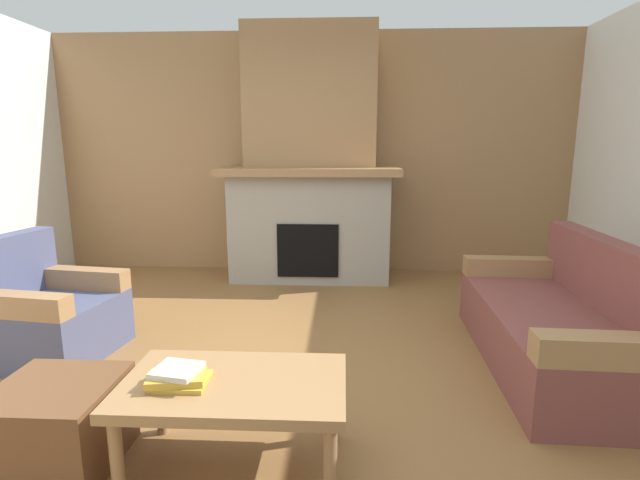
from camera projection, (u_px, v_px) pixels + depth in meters
ground at (280, 395)px, 2.83m from camera, size 9.00×9.00×0.00m
wall_back_wood_panel at (312, 155)px, 5.50m from camera, size 6.00×0.12×2.70m
fireplace at (310, 173)px, 5.17m from camera, size 1.90×0.82×2.70m
couch at (562, 325)px, 3.14m from camera, size 0.91×1.83×0.85m
armchair at (47, 315)px, 3.32m from camera, size 0.86×0.86×0.85m
coffee_table at (234, 391)px, 2.12m from camera, size 1.00×0.60×0.43m
ottoman at (58, 425)px, 2.17m from camera, size 0.52×0.52×0.40m
book_stack_near_edge at (178, 377)px, 2.07m from camera, size 0.26×0.21×0.08m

